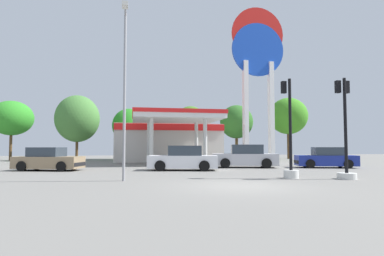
% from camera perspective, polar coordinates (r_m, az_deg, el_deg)
% --- Properties ---
extents(ground_plane, '(90.00, 90.00, 0.00)m').
position_cam_1_polar(ground_plane, '(12.33, 8.43, -10.03)').
color(ground_plane, slate).
rests_on(ground_plane, ground).
extents(gas_station, '(10.36, 13.60, 4.27)m').
position_cam_1_polar(gas_station, '(33.08, -4.32, -2.27)').
color(gas_station, beige).
rests_on(gas_station, ground).
extents(station_pole_sign, '(4.74, 0.56, 13.84)m').
position_cam_1_polar(station_pole_sign, '(29.94, 11.45, 11.34)').
color(station_pole_sign, white).
rests_on(station_pole_sign, ground).
extents(car_0, '(4.51, 2.62, 1.52)m').
position_cam_1_polar(car_0, '(20.25, -1.52, -5.47)').
color(car_0, black).
rests_on(car_0, ground).
extents(car_1, '(4.28, 2.73, 1.42)m').
position_cam_1_polar(car_1, '(24.60, 22.38, -4.94)').
color(car_1, black).
rests_on(car_1, ground).
extents(car_2, '(4.26, 2.66, 1.42)m').
position_cam_1_polar(car_2, '(21.90, -23.82, -5.14)').
color(car_2, black).
rests_on(car_2, ground).
extents(car_3, '(4.80, 2.94, 1.60)m').
position_cam_1_polar(car_3, '(23.31, 9.24, -5.05)').
color(car_3, black).
rests_on(car_3, ground).
extents(traffic_signal_0, '(0.84, 0.84, 4.59)m').
position_cam_1_polar(traffic_signal_0, '(16.32, 25.26, -2.80)').
color(traffic_signal_0, silver).
rests_on(traffic_signal_0, ground).
extents(traffic_signal_1, '(0.68, 0.70, 4.64)m').
position_cam_1_polar(traffic_signal_1, '(15.82, 16.76, -3.56)').
color(traffic_signal_1, silver).
rests_on(traffic_signal_1, ground).
extents(tree_0, '(4.42, 4.42, 6.34)m').
position_cam_1_polar(tree_0, '(39.62, -29.04, 1.51)').
color(tree_0, brown).
rests_on(tree_0, ground).
extents(tree_1, '(4.65, 4.65, 6.98)m').
position_cam_1_polar(tree_1, '(37.05, -19.42, 1.54)').
color(tree_1, brown).
rests_on(tree_1, ground).
extents(tree_2, '(3.82, 3.82, 5.90)m').
position_cam_1_polar(tree_2, '(38.71, -11.00, 0.42)').
color(tree_2, brown).
rests_on(tree_2, ground).
extents(tree_3, '(3.38, 3.38, 6.18)m').
position_cam_1_polar(tree_3, '(37.88, -0.27, 1.33)').
color(tree_3, brown).
rests_on(tree_3, ground).
extents(tree_4, '(4.08, 4.08, 6.63)m').
position_cam_1_polar(tree_4, '(40.83, 7.79, 1.06)').
color(tree_4, brown).
rests_on(tree_4, ground).
extents(tree_5, '(4.58, 4.58, 7.36)m').
position_cam_1_polar(tree_5, '(41.04, 16.49, 2.00)').
color(tree_5, brown).
rests_on(tree_5, ground).
extents(corner_streetlamp, '(0.24, 1.48, 7.29)m').
position_cam_1_polar(corner_streetlamp, '(14.34, -11.70, 8.45)').
color(corner_streetlamp, gray).
rests_on(corner_streetlamp, ground).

